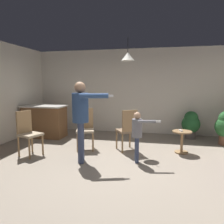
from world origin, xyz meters
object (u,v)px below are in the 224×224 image
object	(u,v)px
person_adult	(81,113)
spare_remote_on_table	(181,131)
dining_chair_near_wall	(28,131)
dining_chair_centre_back	(85,127)
person_child	(138,131)
dining_chair_by_counter	(128,129)
kitchen_counter	(45,121)
side_table_by_couch	(182,139)
potted_plant_corner	(191,124)

from	to	relation	value
person_adult	spare_remote_on_table	xyz separation A→B (m)	(2.03, 1.00, -0.48)
dining_chair_near_wall	dining_chair_centre_back	size ratio (longest dim) A/B	1.00
person_child	spare_remote_on_table	xyz separation A→B (m)	(0.91, 0.78, -0.11)
person_child	person_adult	bearing A→B (deg)	-90.48
person_child	spare_remote_on_table	distance (m)	1.20
spare_remote_on_table	person_adult	bearing A→B (deg)	-153.82
dining_chair_centre_back	dining_chair_by_counter	bearing A→B (deg)	165.52
person_adult	dining_chair_by_counter	xyz separation A→B (m)	(0.81, 0.92, -0.47)
spare_remote_on_table	dining_chair_centre_back	bearing A→B (deg)	-176.84
kitchen_counter	side_table_by_couch	distance (m)	3.97
potted_plant_corner	spare_remote_on_table	bearing A→B (deg)	-105.60
kitchen_counter	dining_chair_by_counter	world-z (taller)	dining_chair_by_counter
dining_chair_by_counter	dining_chair_centre_back	xyz separation A→B (m)	(-1.04, -0.05, 0.00)
dining_chair_near_wall	spare_remote_on_table	xyz separation A→B (m)	(3.35, 0.85, -0.01)
side_table_by_couch	dining_chair_near_wall	xyz separation A→B (m)	(-3.39, -0.89, 0.22)
person_adult	dining_chair_centre_back	world-z (taller)	person_adult
dining_chair_near_wall	side_table_by_couch	bearing A→B (deg)	123.06
kitchen_counter	person_child	size ratio (longest dim) A/B	1.21
side_table_by_couch	dining_chair_near_wall	distance (m)	3.51
person_child	potted_plant_corner	world-z (taller)	person_child
dining_chair_near_wall	spare_remote_on_table	world-z (taller)	dining_chair_near_wall
side_table_by_couch	dining_chair_centre_back	bearing A→B (deg)	-175.76
side_table_by_couch	spare_remote_on_table	xyz separation A→B (m)	(-0.04, -0.05, 0.21)
kitchen_counter	dining_chair_by_counter	distance (m)	2.78
dining_chair_near_wall	kitchen_counter	bearing A→B (deg)	-144.19
potted_plant_corner	person_adult	bearing A→B (deg)	-134.42
dining_chair_by_counter	spare_remote_on_table	xyz separation A→B (m)	(1.21, 0.08, -0.01)
dining_chair_near_wall	spare_remote_on_table	size ratio (longest dim) A/B	7.69
kitchen_counter	person_adult	xyz separation A→B (m)	(1.83, -1.76, 0.54)
kitchen_counter	spare_remote_on_table	distance (m)	3.94
person_adult	dining_chair_by_counter	bearing A→B (deg)	121.83
kitchen_counter	dining_chair_near_wall	world-z (taller)	dining_chair_near_wall
dining_chair_by_counter	potted_plant_corner	size ratio (longest dim) A/B	1.24
dining_chair_centre_back	spare_remote_on_table	xyz separation A→B (m)	(2.25, 0.12, -0.01)
dining_chair_by_counter	side_table_by_couch	bearing A→B (deg)	-27.51
person_adult	dining_chair_near_wall	distance (m)	1.42
person_child	dining_chair_near_wall	world-z (taller)	person_child
potted_plant_corner	person_child	bearing A→B (deg)	-120.24
dining_chair_near_wall	person_child	bearing A→B (deg)	109.95
dining_chair_centre_back	potted_plant_corner	world-z (taller)	dining_chair_centre_back
person_child	dining_chair_by_counter	distance (m)	0.77
person_adult	person_child	bearing A→B (deg)	84.39
person_adult	potted_plant_corner	world-z (taller)	person_adult
person_child	dining_chair_by_counter	xyz separation A→B (m)	(-0.30, 0.70, -0.10)
person_adult	dining_chair_centre_back	distance (m)	1.02
person_child	dining_chair_by_counter	bearing A→B (deg)	-168.13
person_adult	dining_chair_centre_back	xyz separation A→B (m)	(-0.22, 0.87, -0.47)
person_adult	dining_chair_centre_back	size ratio (longest dim) A/B	1.64
dining_chair_centre_back	potted_plant_corner	xyz separation A→B (m)	(2.67, 1.62, -0.10)
dining_chair_by_counter	potted_plant_corner	xyz separation A→B (m)	(1.63, 1.58, -0.10)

